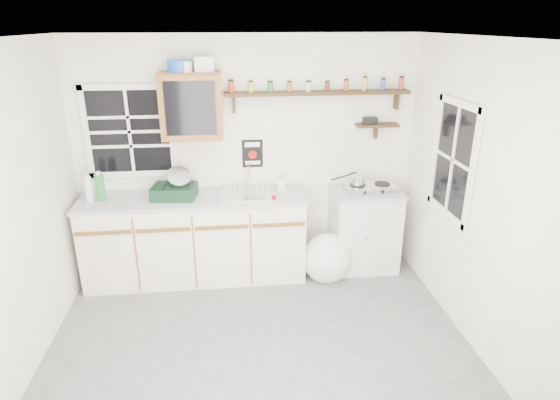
{
  "coord_description": "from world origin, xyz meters",
  "views": [
    {
      "loc": [
        -0.21,
        -3.26,
        2.61
      ],
      "look_at": [
        0.23,
        0.55,
        1.14
      ],
      "focal_mm": 30.0,
      "sensor_mm": 36.0,
      "label": 1
    }
  ],
  "objects": [
    {
      "name": "room",
      "position": [
        0.0,
        0.0,
        1.25
      ],
      "size": [
        3.64,
        3.24,
        2.54
      ],
      "color": "#4D4D4F",
      "rests_on": "ground"
    },
    {
      "name": "main_cabinet",
      "position": [
        -0.58,
        1.3,
        0.46
      ],
      "size": [
        2.31,
        0.63,
        0.92
      ],
      "color": "beige",
      "rests_on": "floor"
    },
    {
      "name": "right_cabinet",
      "position": [
        1.25,
        1.32,
        0.46
      ],
      "size": [
        0.73,
        0.57,
        0.91
      ],
      "color": "silver",
      "rests_on": "floor"
    },
    {
      "name": "sink",
      "position": [
        -0.05,
        1.3,
        0.93
      ],
      "size": [
        0.52,
        0.44,
        0.29
      ],
      "color": "#B7B7BC",
      "rests_on": "main_cabinet"
    },
    {
      "name": "upper_cabinet",
      "position": [
        -0.55,
        1.44,
        1.82
      ],
      "size": [
        0.6,
        0.32,
        0.65
      ],
      "color": "brown",
      "rests_on": "wall_back"
    },
    {
      "name": "upper_cabinet_clutter",
      "position": [
        -0.55,
        1.44,
        2.21
      ],
      "size": [
        0.45,
        0.24,
        0.14
      ],
      "color": "#1A47AD",
      "rests_on": "upper_cabinet"
    },
    {
      "name": "spice_shelf",
      "position": [
        0.72,
        1.51,
        1.93
      ],
      "size": [
        1.91,
        0.18,
        0.35
      ],
      "color": "black",
      "rests_on": "wall_back"
    },
    {
      "name": "secondary_shelf",
      "position": [
        1.36,
        1.52,
        1.58
      ],
      "size": [
        0.45,
        0.16,
        0.24
      ],
      "color": "black",
      "rests_on": "wall_back"
    },
    {
      "name": "warning_sign",
      "position": [
        0.05,
        1.59,
        1.28
      ],
      "size": [
        0.22,
        0.02,
        0.3
      ],
      "color": "black",
      "rests_on": "wall_back"
    },
    {
      "name": "window_back",
      "position": [
        -1.2,
        1.59,
        1.55
      ],
      "size": [
        0.93,
        0.03,
        0.98
      ],
      "color": "black",
      "rests_on": "wall_back"
    },
    {
      "name": "window_right",
      "position": [
        1.79,
        0.55,
        1.45
      ],
      "size": [
        0.03,
        0.78,
        1.08
      ],
      "color": "black",
      "rests_on": "wall_back"
    },
    {
      "name": "water_bottles",
      "position": [
        -1.53,
        1.29,
        1.06
      ],
      "size": [
        0.19,
        0.1,
        0.3
      ],
      "color": "silver",
      "rests_on": "main_cabinet"
    },
    {
      "name": "dish_rack",
      "position": [
        -0.75,
        1.3,
        1.02
      ],
      "size": [
        0.47,
        0.37,
        0.32
      ],
      "rotation": [
        0.0,
        0.0,
        -0.12
      ],
      "color": "black",
      "rests_on": "main_cabinet"
    },
    {
      "name": "soap_bottle",
      "position": [
        0.34,
        1.41,
        1.01
      ],
      "size": [
        0.09,
        0.09,
        0.17
      ],
      "primitive_type": "imported",
      "rotation": [
        0.0,
        0.0,
        -0.12
      ],
      "color": "silver",
      "rests_on": "main_cabinet"
    },
    {
      "name": "rag",
      "position": [
        0.19,
        1.16,
        0.93
      ],
      "size": [
        0.14,
        0.13,
        0.02
      ],
      "primitive_type": "cube",
      "rotation": [
        0.0,
        0.0,
        -0.21
      ],
      "color": "maroon",
      "rests_on": "main_cabinet"
    },
    {
      "name": "hotplate",
      "position": [
        1.28,
        1.31,
        0.95
      ],
      "size": [
        0.56,
        0.33,
        0.08
      ],
      "rotation": [
        0.0,
        0.0,
        0.07
      ],
      "color": "#B7B7BC",
      "rests_on": "right_cabinet"
    },
    {
      "name": "saucepan",
      "position": [
        1.14,
        1.31,
        1.02
      ],
      "size": [
        0.33,
        0.22,
        0.15
      ],
      "rotation": [
        0.0,
        0.0,
        -0.56
      ],
      "color": "#B7B7BC",
      "rests_on": "hotplate"
    },
    {
      "name": "trash_bag",
      "position": [
        0.8,
        1.11,
        0.23
      ],
      "size": [
        0.47,
        0.43,
        0.54
      ],
      "color": "silver",
      "rests_on": "floor"
    }
  ]
}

